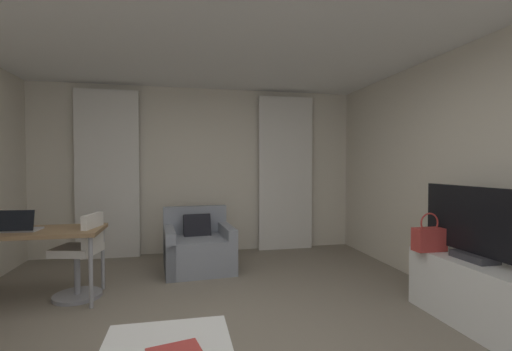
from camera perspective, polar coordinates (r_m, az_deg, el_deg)
The scene contains 12 objects.
ground_plane at distance 2.99m, azimuth -5.52°, elevation -25.94°, with size 12.00×12.00×0.00m, color gray.
wall_window at distance 5.67m, azimuth -8.99°, elevation 0.82°, with size 5.12×0.06×2.60m.
wall_right at distance 3.86m, azimuth 35.05°, elevation 0.12°, with size 0.06×6.12×2.60m.
curtain_left_panel at distance 5.64m, azimuth -23.01°, elevation 0.19°, with size 0.90×0.06×2.50m.
curtain_right_panel at distance 5.78m, azimuth 4.83°, elevation 0.36°, with size 0.90×0.06×2.50m.
armchair at distance 4.81m, azimuth -9.40°, elevation -11.62°, with size 0.94×0.92×0.81m.
desk at distance 4.20m, azimuth -32.57°, elevation -8.36°, with size 1.30×0.63×0.73m.
desk_chair at distance 4.17m, azimuth -26.63°, elevation -12.24°, with size 0.48×0.48×0.88m.
laptop at distance 4.17m, azimuth -34.03°, elevation -6.94°, with size 0.34×0.27×0.22m.
tv_console at distance 3.70m, azimuth 32.23°, elevation -15.94°, with size 0.46×1.19×0.56m.
tv_flatscreen at distance 3.59m, azimuth 32.03°, elevation -6.88°, with size 0.20×1.12×0.64m.
handbag_primary at distance 3.80m, azimuth 26.37°, elevation -9.16°, with size 0.30×0.14×0.37m.
Camera 1 is at (-0.29, -2.63, 1.39)m, focal length 24.57 mm.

